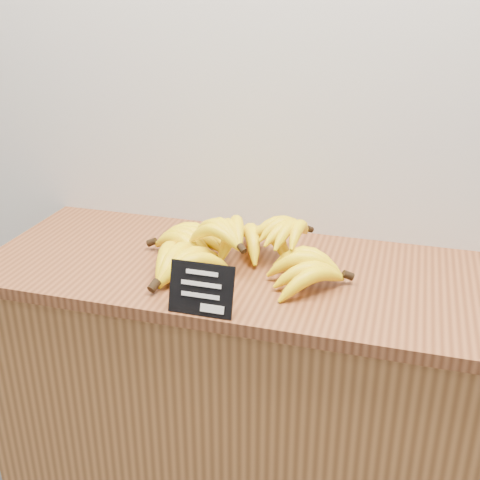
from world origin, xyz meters
TOP-DOWN VIEW (x-y plane):
  - counter at (-0.03, 2.75)m, footprint 1.28×0.50m
  - counter_top at (-0.03, 2.75)m, footprint 1.31×0.54m
  - chalkboard_sign at (-0.06, 2.51)m, footprint 0.14×0.04m
  - banana_pile at (-0.05, 2.74)m, footprint 0.54×0.36m

SIDE VIEW (x-z plane):
  - counter at x=-0.03m, z-range 0.00..0.90m
  - counter_top at x=-0.03m, z-range 0.90..0.93m
  - banana_pile at x=-0.05m, z-range 0.92..1.03m
  - chalkboard_sign at x=-0.06m, z-range 0.93..1.04m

